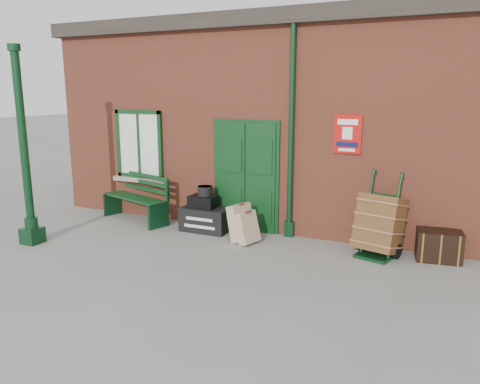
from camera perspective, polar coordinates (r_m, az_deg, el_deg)
The scene contains 11 objects.
ground at distance 8.31m, azimuth -1.59°, elevation -7.58°, with size 80.00×80.00×0.00m, color gray.
station_building at distance 11.06m, azimuth 6.55°, elevation 8.80°, with size 10.30×4.30×4.36m.
canopy_column at distance 9.40m, azimuth -24.64°, elevation 2.50°, with size 0.34×0.34×3.61m.
bench at distance 10.54m, azimuth -12.36°, elevation -0.52°, with size 1.80×1.02×1.07m.
houdini_trunk at distance 9.59m, azimuth -4.22°, elevation -3.33°, with size 0.98×0.54×0.49m, color black.
strongbox at distance 9.52m, azimuth -4.51°, elevation -1.17°, with size 0.54×0.39×0.24m, color black.
hatbox at distance 9.49m, azimuth -4.29°, elevation 0.14°, with size 0.29×0.29×0.20m, color black.
suitcase_back at distance 8.93m, azimuth 0.10°, elevation -3.73°, with size 0.20×0.50×0.69m, color tan.
suitcase_front at distance 8.78m, azimuth 0.89°, elevation -4.34°, with size 0.18×0.45×0.59m, color tan.
porter_trolley at distance 8.41m, azimuth 16.62°, elevation -3.84°, with size 0.86×0.91×1.45m.
dark_trunk at distance 8.62m, azimuth 23.08°, elevation -6.03°, with size 0.72×0.47×0.52m, color black.
Camera 1 is at (3.51, -6.98, 2.83)m, focal length 35.00 mm.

